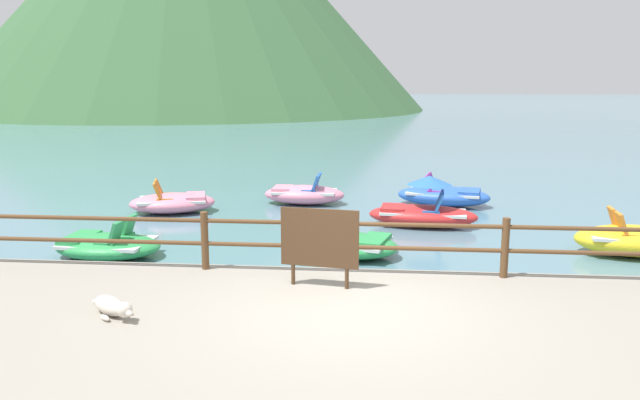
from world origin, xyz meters
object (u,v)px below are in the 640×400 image
at_px(sign_board, 320,239).
at_px(pedal_boat_6, 423,210).
at_px(pedal_boat_2, 635,240).
at_px(pedal_boat_3, 173,202).
at_px(pedal_boat_5, 107,245).
at_px(pedal_boat_4, 304,194).
at_px(dog_resting, 112,307).
at_px(pedal_boat_0, 444,196).
at_px(pedal_boat_1, 347,244).

relative_size(sign_board, pedal_boat_6, 0.45).
relative_size(pedal_boat_2, pedal_boat_3, 0.95).
xyz_separation_m(pedal_boat_3, pedal_boat_5, (0.06, -4.17, -0.03)).
xyz_separation_m(pedal_boat_2, pedal_boat_4, (-7.15, 4.51, -0.03)).
height_order(dog_resting, pedal_boat_0, pedal_boat_0).
xyz_separation_m(sign_board, pedal_boat_3, (-4.49, 6.70, -0.86)).
bearing_deg(pedal_boat_2, sign_board, -148.74).
bearing_deg(pedal_boat_3, pedal_boat_5, -89.16).
distance_m(pedal_boat_2, pedal_boat_5, 10.45).
xyz_separation_m(pedal_boat_3, pedal_boat_6, (6.43, -0.96, 0.11)).
bearing_deg(dog_resting, pedal_boat_2, 30.41).
distance_m(pedal_boat_5, pedal_boat_6, 7.14).
height_order(pedal_boat_2, pedal_boat_3, pedal_boat_2).
bearing_deg(pedal_boat_1, sign_board, -94.78).
height_order(sign_board, pedal_boat_2, sign_board).
height_order(dog_resting, pedal_boat_2, pedal_boat_2).
bearing_deg(pedal_boat_0, pedal_boat_5, -141.24).
relative_size(dog_resting, pedal_boat_5, 0.40).
bearing_deg(pedal_boat_5, pedal_boat_1, 6.49).
distance_m(pedal_boat_0, pedal_boat_6, 2.61).
distance_m(pedal_boat_3, pedal_boat_4, 3.59).
bearing_deg(pedal_boat_0, pedal_boat_1, -115.14).
distance_m(dog_resting, pedal_boat_2, 9.92).
bearing_deg(sign_board, pedal_boat_2, 31.26).
bearing_deg(pedal_boat_1, pedal_boat_4, 105.98).
xyz_separation_m(sign_board, pedal_boat_5, (-4.43, 2.52, -0.89)).
relative_size(sign_board, dog_resting, 1.37).
distance_m(sign_board, pedal_boat_3, 8.11).
relative_size(pedal_boat_0, pedal_boat_4, 1.20).
distance_m(sign_board, dog_resting, 3.01).
bearing_deg(pedal_boat_2, pedal_boat_6, 152.14).
xyz_separation_m(dog_resting, pedal_boat_6, (4.53, 7.14, -0.14)).
distance_m(pedal_boat_0, pedal_boat_5, 9.13).
height_order(pedal_boat_2, pedal_boat_5, pedal_boat_2).
bearing_deg(pedal_boat_0, pedal_boat_3, -167.85).
relative_size(pedal_boat_5, pedal_boat_6, 0.82).
height_order(dog_resting, pedal_boat_1, pedal_boat_1).
height_order(pedal_boat_1, pedal_boat_6, pedal_boat_6).
distance_m(dog_resting, pedal_boat_6, 8.46).
distance_m(dog_resting, pedal_boat_4, 9.63).
relative_size(sign_board, pedal_boat_1, 0.50).
height_order(sign_board, pedal_boat_3, sign_board).
xyz_separation_m(sign_board, pedal_boat_1, (0.26, 3.06, -0.89)).
xyz_separation_m(pedal_boat_0, pedal_boat_3, (-7.18, -1.55, -0.01)).
relative_size(pedal_boat_4, pedal_boat_6, 0.86).
height_order(dog_resting, pedal_boat_5, pedal_boat_5).
relative_size(pedal_boat_1, pedal_boat_3, 0.96).
bearing_deg(dog_resting, pedal_boat_3, 103.21).
distance_m(sign_board, pedal_boat_5, 5.18).
height_order(pedal_boat_0, pedal_boat_6, pedal_boat_6).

